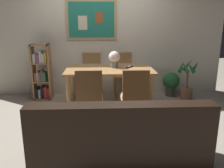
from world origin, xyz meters
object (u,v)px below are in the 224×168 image
Objects in this scene: dining_chair_far_right at (123,70)px; potted_palm at (187,84)px; dining_table at (109,73)px; leather_couch at (118,142)px; dining_chair_far_left at (92,71)px; flower_vase at (114,58)px; dining_chair_near_right at (135,93)px; tv_remote at (129,67)px; dining_chair_near_left at (89,94)px; bookshelf at (42,74)px; potted_ivy at (171,82)px.

dining_chair_far_right is 1.08× the size of potted_palm.
dining_table is 1.88m from leather_couch.
flower_vase is (0.44, -0.73, 0.38)m from dining_chair_far_left.
dining_chair_near_right is (0.34, -0.82, -0.12)m from dining_table.
dining_chair_far_right is 0.79m from tv_remote.
dining_table is 1.69× the size of dining_chair_far_left.
bookshelf is at bearing 125.66° from dining_chair_near_left.
leather_couch is at bearing -60.80° from bookshelf.
potted_ivy is 1.51m from flower_vase.
dining_chair_near_left reaches higher than dining_table.
dining_table is 0.88m from dining_chair_near_left.
bookshelf is at bearing -169.41° from dining_chair_far_left.
dining_chair_far_left is at bearing 113.05° from dining_chair_near_right.
dining_chair_near_right is at bearing -40.24° from bookshelf.
dining_chair_near_right is at bearing -123.67° from potted_ivy.
dining_chair_far_right is 1.35m from potted_palm.
potted_palm is at bearing -49.81° from potted_ivy.
potted_palm is 5.87× the size of tv_remote.
bookshelf is at bearing 155.45° from dining_table.
dining_chair_near_left is at bearing -112.07° from dining_table.
dining_chair_far_left reaches higher than potted_ivy.
potted_palm is (2.93, -0.23, -0.19)m from bookshelf.
dining_chair_far_left is 1.70m from potted_ivy.
dining_chair_far_left reaches higher than potted_palm.
dining_chair_far_right is at bearing 93.47° from tv_remote.
potted_palm is at bearing 44.31° from dining_chair_near_right.
dining_chair_near_left is 3.11× the size of flower_vase.
dining_chair_far_right is at bearing 83.76° from leather_couch.
dining_chair_near_right is at bearing 72.94° from leather_couch.
leather_couch is 2.02m from flower_vase.
flower_vase reaches higher than dining_chair_far_right.
dining_table is 2.93× the size of potted_ivy.
dining_chair_far_right is (0.65, 1.62, 0.00)m from dining_chair_near_left.
dining_table is 10.66× the size of tv_remote.
leather_couch is 1.99m from tv_remote.
bookshelf is 2.69m from potted_ivy.
bookshelf reaches higher than dining_table.
potted_ivy is 0.62× the size of potted_palm.
tv_remote is at bearing -46.30° from dining_chair_far_left.
dining_table is 1.69× the size of dining_chair_far_right.
dining_chair_near_left is (0.02, -1.61, 0.00)m from dining_chair_far_left.
dining_chair_near_left is 1.75m from dining_chair_far_right.
bookshelf is at bearing -178.76° from potted_ivy.
bookshelf is (-1.69, 1.43, -0.02)m from dining_chair_near_right.
dining_chair_near_left is 1.05m from flower_vase.
dining_chair_near_right is 1.00m from flower_vase.
dining_chair_near_right is 1.00× the size of dining_chair_near_left.
dining_chair_near_left is at bearing 108.84° from leather_couch.
flower_vase is at bearing -154.26° from potted_ivy.
tv_remote is (0.34, 1.91, 0.45)m from leather_couch.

